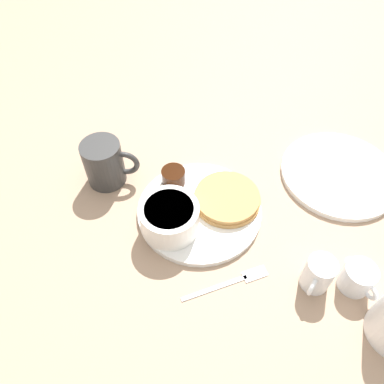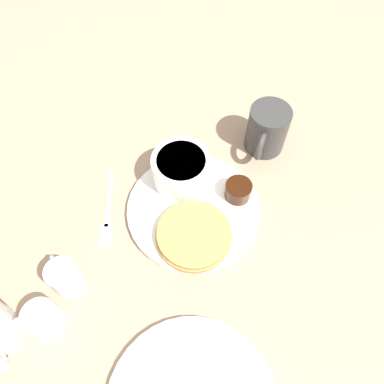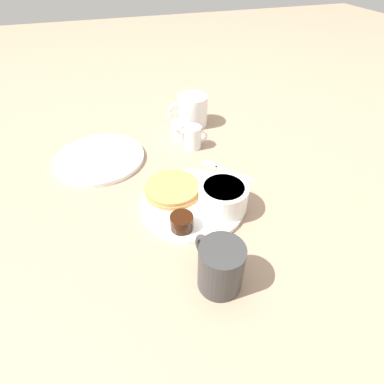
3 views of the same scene
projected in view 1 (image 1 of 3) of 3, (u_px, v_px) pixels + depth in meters
ground_plane at (199, 212)px, 0.72m from camera, size 4.00×4.00×0.00m
plate at (199, 211)px, 0.71m from camera, size 0.24×0.24×0.01m
pancake_stack at (227, 198)px, 0.71m from camera, size 0.13×0.13×0.02m
bowl at (169, 217)px, 0.66m from camera, size 0.11×0.11×0.06m
syrup_cup at (173, 177)px, 0.74m from camera, size 0.05×0.05×0.03m
butter_ramekin at (158, 221)px, 0.67m from camera, size 0.05×0.05×0.04m
coffee_mug at (105, 163)px, 0.74m from camera, size 0.08×0.11×0.09m
creamer_pitcher_near at (318, 274)px, 0.60m from camera, size 0.07×0.05×0.07m
creamer_pitcher_far at (358, 278)px, 0.61m from camera, size 0.06×0.06×0.05m
fork at (235, 281)px, 0.63m from camera, size 0.11×0.13×0.00m
far_plate at (339, 174)px, 0.77m from camera, size 0.24×0.24×0.01m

